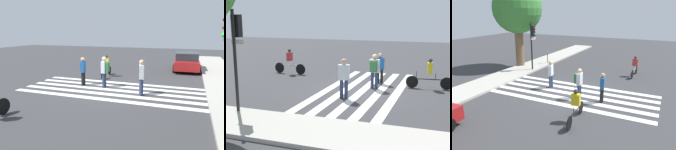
# 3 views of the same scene
# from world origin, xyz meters

# --- Properties ---
(ground_plane) EXTENTS (60.00, 60.00, 0.00)m
(ground_plane) POSITION_xyz_m (0.00, 0.00, 0.00)
(ground_plane) COLOR #38383A
(crosswalk_stripes) EXTENTS (3.90, 10.00, 0.01)m
(crosswalk_stripes) POSITION_xyz_m (0.00, 0.00, 0.00)
(crosswalk_stripes) COLOR silver
(crosswalk_stripes) RESTS_ON ground_plane
(pedestrian_child_with_backpack) EXTENTS (0.51, 0.43, 1.81)m
(pedestrian_child_with_backpack) POSITION_xyz_m (-0.45, -0.53, 1.06)
(pedestrian_child_with_backpack) COLOR navy
(pedestrian_child_with_backpack) RESTS_ON ground_plane
(pedestrian_adult_yellow_jacket) EXTENTS (0.55, 0.34, 1.85)m
(pedestrian_adult_yellow_jacket) POSITION_xyz_m (0.41, 1.82, 1.04)
(pedestrian_adult_yellow_jacket) COLOR navy
(pedestrian_adult_yellow_jacket) RESTS_ON ground_plane
(pedestrian_adult_tall_backpack) EXTENTS (0.51, 0.29, 1.71)m
(pedestrian_adult_tall_backpack) POSITION_xyz_m (-0.44, -1.95, 0.97)
(pedestrian_adult_tall_backpack) COLOR black
(pedestrian_adult_tall_backpack) RESTS_ON ground_plane
(cyclist_far_lane) EXTENTS (2.38, 0.42, 1.60)m
(cyclist_far_lane) POSITION_xyz_m (-3.14, -1.50, 0.86)
(cyclist_far_lane) COLOR black
(cyclist_far_lane) RESTS_ON ground_plane
(car_parked_far_curb) EXTENTS (4.49, 2.12, 1.50)m
(car_parked_far_curb) POSITION_xyz_m (-7.84, 3.83, 0.76)
(car_parked_far_curb) COLOR maroon
(car_parked_far_curb) RESTS_ON ground_plane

